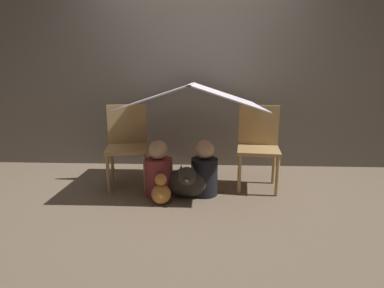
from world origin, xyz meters
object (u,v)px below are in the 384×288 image
person_second (204,171)px  chair_right (258,143)px  chair_left (127,142)px  dog (188,181)px  person_front (159,172)px

person_second → chair_right: bearing=25.6°
chair_left → dog: 0.83m
chair_right → person_front: size_ratio=1.54×
person_front → person_second: (0.45, 0.04, 0.00)m
dog → chair_right: bearing=26.8°
person_second → dog: bearing=-149.2°
chair_left → person_second: bearing=-28.8°
chair_left → dog: size_ratio=1.99×
chair_left → chair_right: same height
chair_right → person_second: (-0.57, -0.27, -0.23)m
chair_right → person_second: size_ratio=1.54×
chair_left → person_second: chair_left is taller
chair_right → person_second: 0.67m
person_front → dog: bearing=-11.3°
chair_right → dog: chair_right is taller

